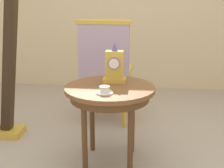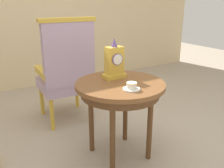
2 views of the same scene
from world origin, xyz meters
name	(u,v)px [view 1 (image 1 of 2)]	position (x,y,z in m)	size (l,w,h in m)	color
ground_plane	(113,158)	(0.00, 0.00, 0.00)	(10.00, 10.00, 0.00)	tan
side_table	(110,96)	(-0.03, -0.04, 0.59)	(0.73, 0.73, 0.67)	brown
teacup_left	(105,90)	(-0.04, -0.23, 0.69)	(0.13, 0.13, 0.06)	white
mantel_clock	(115,67)	(0.00, 0.09, 0.80)	(0.19, 0.11, 0.34)	gold
armchair	(106,71)	(-0.16, 0.79, 0.59)	(0.57, 0.56, 1.14)	#B299B7
harp	(4,66)	(-1.09, 0.36, 0.72)	(0.40, 0.24, 1.78)	gold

